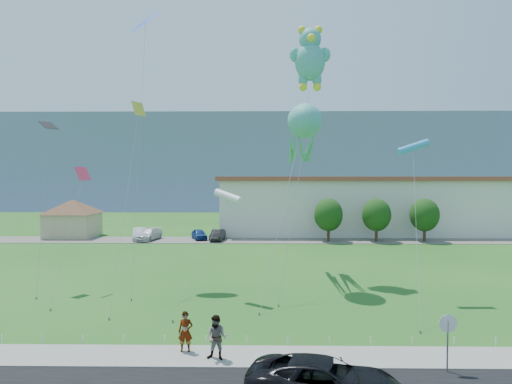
# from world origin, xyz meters

# --- Properties ---
(ground) EXTENTS (160.00, 160.00, 0.00)m
(ground) POSITION_xyz_m (0.00, 0.00, 0.00)
(ground) COLOR #205618
(ground) RESTS_ON ground
(sidewalk) EXTENTS (80.00, 2.50, 0.10)m
(sidewalk) POSITION_xyz_m (0.00, -2.75, 0.05)
(sidewalk) COLOR gray
(sidewalk) RESTS_ON ground
(parking_strip) EXTENTS (70.00, 6.00, 0.06)m
(parking_strip) POSITION_xyz_m (0.00, 35.00, 0.03)
(parking_strip) COLOR #59544C
(parking_strip) RESTS_ON ground
(hill_ridge) EXTENTS (160.00, 50.00, 25.00)m
(hill_ridge) POSITION_xyz_m (0.00, 120.00, 12.50)
(hill_ridge) COLOR slate
(hill_ridge) RESTS_ON ground
(pavilion) EXTENTS (9.20, 9.20, 5.00)m
(pavilion) POSITION_xyz_m (-24.00, 38.00, 3.02)
(pavilion) COLOR tan
(pavilion) RESTS_ON ground
(warehouse) EXTENTS (61.00, 15.00, 8.20)m
(warehouse) POSITION_xyz_m (26.00, 44.00, 4.12)
(warehouse) COLOR beige
(warehouse) RESTS_ON ground
(stop_sign) EXTENTS (0.80, 0.07, 2.50)m
(stop_sign) POSITION_xyz_m (9.50, -4.21, 1.87)
(stop_sign) COLOR slate
(stop_sign) RESTS_ON ground
(rope_fence) EXTENTS (26.05, 0.05, 0.50)m
(rope_fence) POSITION_xyz_m (0.00, -1.30, 0.25)
(rope_fence) COLOR white
(rope_fence) RESTS_ON ground
(tree_near) EXTENTS (3.60, 3.60, 5.47)m
(tree_near) POSITION_xyz_m (10.00, 34.00, 3.39)
(tree_near) COLOR #3F2B19
(tree_near) RESTS_ON ground
(tree_mid) EXTENTS (3.60, 3.60, 5.47)m
(tree_mid) POSITION_xyz_m (16.00, 34.00, 3.39)
(tree_mid) COLOR #3F2B19
(tree_mid) RESTS_ON ground
(tree_far) EXTENTS (3.60, 3.60, 5.47)m
(tree_far) POSITION_xyz_m (22.00, 34.00, 3.39)
(tree_far) COLOR #3F2B19
(tree_far) RESTS_ON ground
(suv) EXTENTS (6.15, 3.95, 1.58)m
(suv) POSITION_xyz_m (4.04, -6.99, 0.85)
(suv) COLOR black
(suv) RESTS_ON road
(pedestrian_left) EXTENTS (0.69, 0.46, 1.86)m
(pedestrian_left) POSITION_xyz_m (-1.81, -2.29, 1.03)
(pedestrian_left) COLOR gray
(pedestrian_left) RESTS_ON sidewalk
(pedestrian_right) EXTENTS (1.11, 0.95, 1.96)m
(pedestrian_right) POSITION_xyz_m (-0.27, -3.19, 1.08)
(pedestrian_right) COLOR gray
(pedestrian_right) RESTS_ON sidewalk
(parked_car_silver) EXTENTS (2.47, 4.78, 1.50)m
(parked_car_silver) POSITION_xyz_m (-14.15, 35.32, 0.81)
(parked_car_silver) COLOR silver
(parked_car_silver) RESTS_ON parking_strip
(parked_car_white) EXTENTS (3.04, 5.34, 1.46)m
(parked_car_white) POSITION_xyz_m (-12.85, 34.69, 0.79)
(parked_car_white) COLOR silver
(parked_car_white) RESTS_ON parking_strip
(parked_car_blue) EXTENTS (2.75, 4.14, 1.31)m
(parked_car_blue) POSITION_xyz_m (-6.48, 35.53, 0.72)
(parked_car_blue) COLOR navy
(parked_car_blue) RESTS_ON parking_strip
(parked_car_black) EXTENTS (1.81, 4.29, 1.38)m
(parked_car_black) POSITION_xyz_m (-3.98, 34.44, 0.75)
(parked_car_black) COLOR black
(parked_car_black) RESTS_ON parking_strip
(octopus_kite) EXTENTS (3.46, 11.73, 13.63)m
(octopus_kite) POSITION_xyz_m (4.89, 12.02, 11.66)
(octopus_kite) COLOR teal
(octopus_kite) RESTS_ON ground
(teddy_bear_kite) EXTENTS (5.83, 12.39, 20.61)m
(teddy_bear_kite) POSITION_xyz_m (5.66, 14.87, 18.08)
(teddy_bear_kite) COLOR teal
(teddy_bear_kite) RESTS_ON ground
(small_kite_white) EXTENTS (3.03, 6.51, 7.32)m
(small_kite_white) POSITION_xyz_m (-0.58, 7.43, 6.83)
(small_kite_white) COLOR white
(small_kite_white) RESTS_ON ground
(small_kite_yellow) EXTENTS (1.29, 8.63, 13.64)m
(small_kite_yellow) POSITION_xyz_m (-7.34, 9.46, 11.52)
(small_kite_yellow) COLOR yellow
(small_kite_yellow) RESTS_ON ground
(small_kite_black) EXTENTS (1.67, 4.88, 12.50)m
(small_kite_black) POSITION_xyz_m (-14.27, 10.59, 10.68)
(small_kite_black) COLOR black
(small_kite_black) RESTS_ON ground
(small_kite_pink) EXTENTS (1.29, 6.67, 8.86)m
(small_kite_pink) POSITION_xyz_m (-11.46, 9.60, 7.57)
(small_kite_pink) COLOR #D9304F
(small_kite_pink) RESTS_ON ground
(small_kite_cyan) EXTENTS (2.31, 8.81, 10.67)m
(small_kite_cyan) POSITION_xyz_m (12.02, 8.15, 10.13)
(small_kite_cyan) COLOR #3095D9
(small_kite_cyan) RESTS_ON ground
(small_kite_blue) EXTENTS (1.80, 8.13, 21.45)m
(small_kite_blue) POSITION_xyz_m (-7.68, 13.74, 20.18)
(small_kite_blue) COLOR blue
(small_kite_blue) RESTS_ON ground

